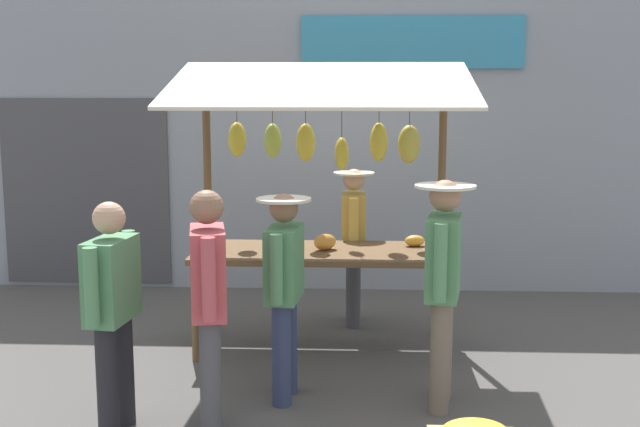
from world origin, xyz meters
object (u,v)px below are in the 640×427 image
at_px(shopper_in_striped_shirt, 443,275).
at_px(shopper_in_grey_tee, 209,294).
at_px(shopper_with_shopping_bag, 284,281).
at_px(shopper_with_ponytail, 113,302).
at_px(market_stall, 324,171).
at_px(vendor_with_sunhat, 354,235).

bearing_deg(shopper_in_striped_shirt, shopper_in_grey_tee, 117.65).
bearing_deg(shopper_in_striped_shirt, shopper_with_shopping_bag, 95.82).
relative_size(shopper_with_ponytail, shopper_with_shopping_bag, 1.02).
relative_size(market_stall, shopper_with_ponytail, 1.61).
relative_size(market_stall, vendor_with_sunhat, 1.66).
relative_size(shopper_in_grey_tee, shopper_in_striped_shirt, 0.99).
bearing_deg(shopper_with_shopping_bag, market_stall, -5.72).
distance_m(shopper_with_ponytail, shopper_in_striped_shirt, 2.27).
distance_m(vendor_with_sunhat, shopper_in_grey_tee, 2.66).
bearing_deg(shopper_with_shopping_bag, shopper_in_grey_tee, 148.15).
distance_m(shopper_in_grey_tee, shopper_with_shopping_bag, 0.73).
xyz_separation_m(shopper_with_ponytail, shopper_in_grey_tee, (-0.63, -0.03, 0.05)).
height_order(market_stall, shopper_with_shopping_bag, market_stall).
relative_size(shopper_with_ponytail, shopper_in_grey_tee, 0.95).
distance_m(market_stall, shopper_with_ponytail, 2.35).
relative_size(vendor_with_sunhat, shopper_in_grey_tee, 0.93).
bearing_deg(market_stall, shopper_with_shopping_bag, 79.03).
bearing_deg(shopper_in_striped_shirt, shopper_with_ponytail, 113.62).
xyz_separation_m(shopper_with_ponytail, shopper_in_striped_shirt, (-2.20, -0.53, 0.08)).
relative_size(shopper_with_shopping_bag, shopper_in_striped_shirt, 0.93).
distance_m(vendor_with_sunhat, shopper_with_shopping_bag, 1.97).
bearing_deg(vendor_with_sunhat, shopper_with_ponytail, -32.22).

